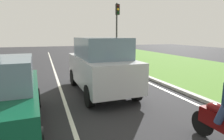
# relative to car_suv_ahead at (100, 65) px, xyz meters

# --- Properties ---
(ground_plane) EXTENTS (60.00, 60.00, 0.00)m
(ground_plane) POSITION_rel_car_suv_ahead_xyz_m (-0.88, 4.27, -1.17)
(ground_plane) COLOR #262628
(lane_line_center) EXTENTS (0.12, 32.00, 0.01)m
(lane_line_center) POSITION_rel_car_suv_ahead_xyz_m (-1.58, 4.27, -1.16)
(lane_line_center) COLOR silver
(lane_line_center) RESTS_ON ground
(lane_line_right_edge) EXTENTS (0.12, 32.00, 0.01)m
(lane_line_right_edge) POSITION_rel_car_suv_ahead_xyz_m (2.72, 4.27, -1.16)
(lane_line_right_edge) COLOR silver
(lane_line_right_edge) RESTS_ON ground
(grass_verge_right) EXTENTS (9.00, 48.00, 0.06)m
(grass_verge_right) POSITION_rel_car_suv_ahead_xyz_m (7.62, 4.27, -1.14)
(grass_verge_right) COLOR #548433
(grass_verge_right) RESTS_ON ground
(curb_right) EXTENTS (0.24, 48.00, 0.12)m
(curb_right) POSITION_rel_car_suv_ahead_xyz_m (3.22, 4.27, -1.11)
(curb_right) COLOR #9E9B93
(curb_right) RESTS_ON ground
(car_suv_ahead) EXTENTS (2.06, 4.54, 2.28)m
(car_suv_ahead) POSITION_rel_car_suv_ahead_xyz_m (0.00, 0.00, 0.00)
(car_suv_ahead) COLOR #B7BABF
(car_suv_ahead) RESTS_ON ground
(traffic_light_near_right) EXTENTS (0.32, 0.50, 5.12)m
(traffic_light_near_right) POSITION_rel_car_suv_ahead_xyz_m (4.09, 8.66, 2.35)
(traffic_light_near_right) COLOR #2D2D2D
(traffic_light_near_right) RESTS_ON ground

